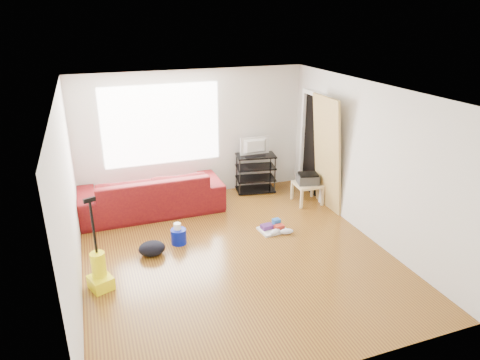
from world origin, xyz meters
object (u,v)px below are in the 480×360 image
object	(u,v)px
bucket	(179,243)
vacuum	(99,272)
cleaning_tray	(273,228)
side_table	(307,186)
tv_stand	(255,173)
backpack	(152,255)
sofa	(153,211)

from	to	relation	value
bucket	vacuum	xyz separation A→B (m)	(-1.25, -0.81, 0.24)
cleaning_tray	side_table	bearing A→B (deg)	37.52
bucket	tv_stand	bearing A→B (deg)	39.17
cleaning_tray	vacuum	world-z (taller)	vacuum
tv_stand	backpack	xyz separation A→B (m)	(-2.43, -1.81, -0.40)
cleaning_tray	vacuum	xyz separation A→B (m)	(-2.86, -0.69, 0.19)
bucket	cleaning_tray	size ratio (longest dim) A/B	0.52
vacuum	backpack	bearing A→B (deg)	16.30
side_table	bucket	world-z (taller)	side_table
tv_stand	cleaning_tray	xyz separation A→B (m)	(-0.35, -1.71, -0.35)
backpack	vacuum	xyz separation A→B (m)	(-0.78, -0.60, 0.24)
cleaning_tray	backpack	distance (m)	2.08
sofa	cleaning_tray	xyz separation A→B (m)	(1.81, -1.44, 0.05)
backpack	vacuum	bearing A→B (deg)	-139.09
sofa	tv_stand	distance (m)	2.22
sofa	vacuum	bearing A→B (deg)	64.00
backpack	vacuum	world-z (taller)	vacuum
tv_stand	vacuum	world-z (taller)	vacuum
sofa	backpack	distance (m)	1.56
sofa	vacuum	xyz separation A→B (m)	(-1.04, -2.14, 0.24)
bucket	cleaning_tray	world-z (taller)	cleaning_tray
sofa	tv_stand	world-z (taller)	tv_stand
tv_stand	backpack	distance (m)	3.05
side_table	bucket	size ratio (longest dim) A/B	2.03
sofa	cleaning_tray	size ratio (longest dim) A/B	5.37
side_table	sofa	bearing A→B (deg)	168.33
tv_stand	side_table	bearing A→B (deg)	-39.82
sofa	vacuum	size ratio (longest dim) A/B	1.98
side_table	bucket	xyz separation A→B (m)	(-2.70, -0.73, -0.33)
sofa	side_table	size ratio (longest dim) A/B	5.11
sofa	bucket	distance (m)	1.35
cleaning_tray	vacuum	distance (m)	2.95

